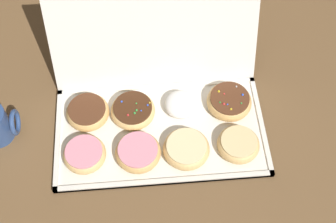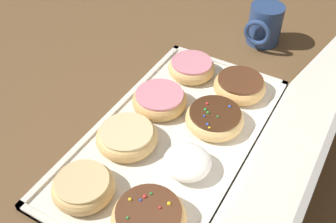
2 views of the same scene
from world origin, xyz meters
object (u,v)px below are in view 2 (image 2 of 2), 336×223
at_px(pink_frosted_donut_1, 160,100).
at_px(coffee_mug, 265,24).
at_px(sprinkle_donut_5, 215,118).
at_px(glazed_ring_donut_2, 127,137).
at_px(chocolate_frosted_donut_4, 240,86).
at_px(powdered_filled_donut_6, 187,162).
at_px(glazed_ring_donut_3, 83,186).
at_px(pink_frosted_donut_0, 191,67).
at_px(donut_box, 172,137).
at_px(sprinkle_donut_7, 149,217).

bearing_deg(pink_frosted_donut_1, coffee_mug, 165.06).
xyz_separation_m(sprinkle_donut_5, coffee_mug, (-0.35, -0.03, 0.02)).
relative_size(glazed_ring_donut_2, chocolate_frosted_donut_4, 1.04).
distance_m(sprinkle_donut_5, powdered_filled_donut_6, 0.13).
height_order(pink_frosted_donut_1, glazed_ring_donut_3, same).
bearing_deg(glazed_ring_donut_3, pink_frosted_donut_0, 179.47).
distance_m(glazed_ring_donut_2, coffee_mug, 0.49).
relative_size(glazed_ring_donut_2, powdered_filled_donut_6, 1.36).
distance_m(chocolate_frosted_donut_4, sprinkle_donut_5, 0.12).
height_order(glazed_ring_donut_2, coffee_mug, coffee_mug).
distance_m(donut_box, coffee_mug, 0.42).
xyz_separation_m(chocolate_frosted_donut_4, sprinkle_donut_7, (0.37, 0.00, 0.00)).
bearing_deg(sprinkle_donut_5, sprinkle_donut_7, 1.50).
bearing_deg(sprinkle_donut_5, coffee_mug, -175.52).
distance_m(donut_box, pink_frosted_donut_1, 0.09).
xyz_separation_m(powdered_filled_donut_6, coffee_mug, (-0.48, -0.03, 0.02)).
bearing_deg(pink_frosted_donut_0, powdered_filled_donut_6, 25.99).
relative_size(glazed_ring_donut_3, sprinkle_donut_7, 0.90).
bearing_deg(sprinkle_donut_7, powdered_filled_donut_6, -179.84).
bearing_deg(pink_frosted_donut_1, pink_frosted_donut_0, 177.63).
bearing_deg(chocolate_frosted_donut_4, glazed_ring_donut_2, -27.13).
bearing_deg(pink_frosted_donut_0, pink_frosted_donut_1, -2.37).
relative_size(glazed_ring_donut_2, sprinkle_donut_5, 1.01).
bearing_deg(pink_frosted_donut_1, sprinkle_donut_5, 93.64).
bearing_deg(pink_frosted_donut_0, donut_box, 17.06).
bearing_deg(coffee_mug, chocolate_frosted_donut_4, 7.84).
relative_size(glazed_ring_donut_2, glazed_ring_donut_3, 1.09).
height_order(glazed_ring_donut_2, glazed_ring_donut_3, same).
bearing_deg(glazed_ring_donut_3, sprinkle_donut_5, 155.14).
distance_m(glazed_ring_donut_3, sprinkle_donut_5, 0.29).
bearing_deg(powdered_filled_donut_6, sprinkle_donut_7, 0.16).
bearing_deg(coffee_mug, sprinkle_donut_5, 4.48).
bearing_deg(glazed_ring_donut_2, powdered_filled_donut_6, 90.37).
xyz_separation_m(pink_frosted_donut_1, sprinkle_donut_5, (-0.01, 0.12, -0.00)).
bearing_deg(chocolate_frosted_donut_4, sprinkle_donut_5, -2.10).
bearing_deg(powdered_filled_donut_6, pink_frosted_donut_0, -154.01).
height_order(pink_frosted_donut_0, chocolate_frosted_donut_4, chocolate_frosted_donut_4).
xyz_separation_m(donut_box, pink_frosted_donut_1, (-0.06, -0.06, 0.02)).
relative_size(glazed_ring_donut_3, powdered_filled_donut_6, 1.25).
relative_size(glazed_ring_donut_3, coffee_mug, 1.03).
bearing_deg(glazed_ring_donut_2, pink_frosted_donut_0, 178.80).
height_order(chocolate_frosted_donut_4, powdered_filled_donut_6, powdered_filled_donut_6).
xyz_separation_m(glazed_ring_donut_2, coffee_mug, (-0.48, 0.09, 0.02)).
bearing_deg(sprinkle_donut_5, glazed_ring_donut_2, -43.55).
bearing_deg(glazed_ring_donut_3, glazed_ring_donut_2, -179.24).
height_order(glazed_ring_donut_2, chocolate_frosted_donut_4, chocolate_frosted_donut_4).
distance_m(chocolate_frosted_donut_4, sprinkle_donut_7, 0.37).
height_order(donut_box, sprinkle_donut_7, sprinkle_donut_7).
height_order(chocolate_frosted_donut_4, sprinkle_donut_7, sprinkle_donut_7).
height_order(glazed_ring_donut_3, coffee_mug, coffee_mug).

